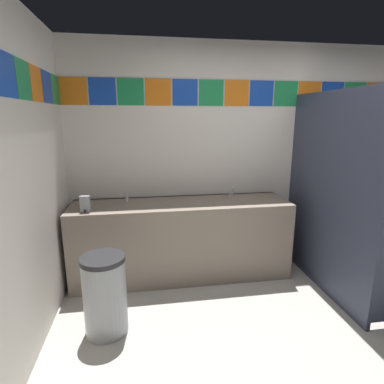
% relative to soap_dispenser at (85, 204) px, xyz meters
% --- Properties ---
extents(ground_plane, '(9.55, 9.55, 0.00)m').
position_rel_soap_dispenser_xyz_m(ground_plane, '(1.91, -1.22, -0.92)').
color(ground_plane, '#B2ADA3').
extents(wall_back, '(4.34, 0.09, 2.54)m').
position_rel_soap_dispenser_xyz_m(wall_back, '(1.91, 0.53, 0.36)').
color(wall_back, silver).
rests_on(wall_back, ground_plane).
extents(vanity_counter, '(2.33, 0.61, 0.84)m').
position_rel_soap_dispenser_xyz_m(vanity_counter, '(0.96, 0.18, -0.49)').
color(vanity_counter, gray).
rests_on(vanity_counter, ground_plane).
extents(faucet_left, '(0.04, 0.10, 0.14)m').
position_rel_soap_dispenser_xyz_m(faucet_left, '(0.37, 0.27, -0.03)').
color(faucet_left, silver).
rests_on(faucet_left, vanity_counter).
extents(faucet_right, '(0.04, 0.10, 0.14)m').
position_rel_soap_dispenser_xyz_m(faucet_right, '(1.54, 0.27, -0.03)').
color(faucet_right, silver).
rests_on(faucet_right, vanity_counter).
extents(soap_dispenser, '(0.09, 0.09, 0.16)m').
position_rel_soap_dispenser_xyz_m(soap_dispenser, '(0.00, 0.00, 0.00)').
color(soap_dispenser, gray).
rests_on(soap_dispenser, vanity_counter).
extents(stall_divider, '(0.92, 1.51, 1.98)m').
position_rel_soap_dispenser_xyz_m(stall_divider, '(2.52, -0.53, 0.07)').
color(stall_divider, '#33384C').
rests_on(stall_divider, ground_plane).
extents(toilet, '(0.39, 0.49, 0.74)m').
position_rel_soap_dispenser_xyz_m(toilet, '(2.85, 0.07, -0.62)').
color(toilet, white).
rests_on(toilet, ground_plane).
extents(trash_bin, '(0.35, 0.35, 0.67)m').
position_rel_soap_dispenser_xyz_m(trash_bin, '(0.22, -0.67, -0.59)').
color(trash_bin, '#999EA3').
rests_on(trash_bin, ground_plane).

